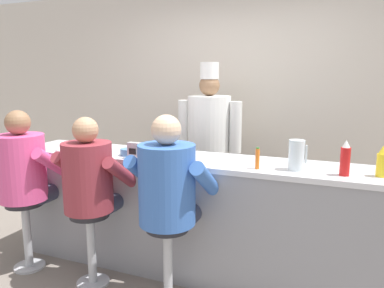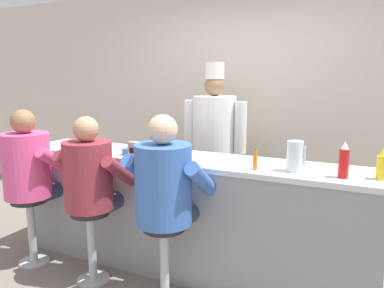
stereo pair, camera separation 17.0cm
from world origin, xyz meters
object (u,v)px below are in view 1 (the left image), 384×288
object	(u,v)px
hot_sauce_bottle_orange	(257,159)
diner_seated_blue	(169,189)
cereal_bowl	(128,152)
ketchup_bottle_red	(345,159)
breakfast_plate	(71,149)
diner_seated_pink	(25,171)
diner_seated_maroon	(91,181)
mustard_bottle_yellow	(382,162)
napkin_dispenser_chrome	(134,151)
cook_in_whites_near	(209,140)
water_pitcher_clear	(296,155)
coffee_mug_tan	(175,153)

from	to	relation	value
hot_sauce_bottle_orange	diner_seated_blue	xyz separation A→B (m)	(-0.56, -0.30, -0.21)
hot_sauce_bottle_orange	cereal_bowl	size ratio (longest dim) A/B	1.16
ketchup_bottle_red	breakfast_plate	distance (m)	2.30
diner_seated_pink	diner_seated_maroon	distance (m)	0.68
breakfast_plate	mustard_bottle_yellow	bearing A→B (deg)	1.44
hot_sauce_bottle_orange	napkin_dispenser_chrome	bearing A→B (deg)	-177.49
cook_in_whites_near	ketchup_bottle_red	bearing A→B (deg)	-37.72
mustard_bottle_yellow	hot_sauce_bottle_orange	world-z (taller)	mustard_bottle_yellow
ketchup_bottle_red	water_pitcher_clear	bearing A→B (deg)	174.65
napkin_dispenser_chrome	hot_sauce_bottle_orange	bearing A→B (deg)	2.51
cereal_bowl	cook_in_whites_near	xyz separation A→B (m)	(0.35, 1.03, -0.04)
diner_seated_pink	cook_in_whites_near	distance (m)	1.81
ketchup_bottle_red	napkin_dispenser_chrome	size ratio (longest dim) A/B	1.83
breakfast_plate	ketchup_bottle_red	bearing A→B (deg)	0.01
mustard_bottle_yellow	cook_in_whites_near	xyz separation A→B (m)	(-1.57, 0.98, -0.11)
breakfast_plate	water_pitcher_clear	bearing A→B (deg)	0.88
hot_sauce_bottle_orange	coffee_mug_tan	size ratio (longest dim) A/B	1.29
ketchup_bottle_red	cook_in_whites_near	bearing A→B (deg)	142.28
hot_sauce_bottle_orange	diner_seated_pink	distance (m)	1.95
diner_seated_maroon	breakfast_plate	bearing A→B (deg)	144.00
hot_sauce_bottle_orange	napkin_dispenser_chrome	world-z (taller)	hot_sauce_bottle_orange
hot_sauce_bottle_orange	coffee_mug_tan	distance (m)	0.71
hot_sauce_bottle_orange	diner_seated_blue	bearing A→B (deg)	-151.81
breakfast_plate	diner_seated_blue	distance (m)	1.21
mustard_bottle_yellow	diner_seated_blue	distance (m)	1.45
mustard_bottle_yellow	hot_sauce_bottle_orange	size ratio (longest dim) A/B	1.33
hot_sauce_bottle_orange	diner_seated_pink	bearing A→B (deg)	-171.07
coffee_mug_tan	diner_seated_maroon	size ratio (longest dim) A/B	0.09
ketchup_bottle_red	coffee_mug_tan	xyz separation A→B (m)	(-1.28, 0.07, -0.07)
ketchup_bottle_red	mustard_bottle_yellow	xyz separation A→B (m)	(0.23, 0.06, -0.02)
hot_sauce_bottle_orange	diner_seated_pink	world-z (taller)	diner_seated_pink
mustard_bottle_yellow	napkin_dispenser_chrome	size ratio (longest dim) A/B	1.58
mustard_bottle_yellow	cook_in_whites_near	size ratio (longest dim) A/B	0.12
ketchup_bottle_red	cereal_bowl	distance (m)	1.70
cook_in_whites_near	diner_seated_maroon	bearing A→B (deg)	-108.99
breakfast_plate	napkin_dispenser_chrome	distance (m)	0.73
diner_seated_pink	diner_seated_blue	bearing A→B (deg)	0.04
ketchup_bottle_red	cook_in_whites_near	distance (m)	1.70
diner_seated_blue	diner_seated_pink	bearing A→B (deg)	-179.96
water_pitcher_clear	napkin_dispenser_chrome	xyz separation A→B (m)	(-1.26, -0.12, -0.04)
coffee_mug_tan	cook_in_whites_near	world-z (taller)	cook_in_whites_near
napkin_dispenser_chrome	water_pitcher_clear	bearing A→B (deg)	5.35
mustard_bottle_yellow	cereal_bowl	distance (m)	1.92
mustard_bottle_yellow	cook_in_whites_near	bearing A→B (deg)	148.13
diner_seated_pink	cook_in_whites_near	world-z (taller)	cook_in_whites_near
mustard_bottle_yellow	diner_seated_blue	world-z (taller)	diner_seated_blue
breakfast_plate	diner_seated_blue	size ratio (longest dim) A/B	0.18
hot_sauce_bottle_orange	water_pitcher_clear	bearing A→B (deg)	15.82
diner_seated_pink	diner_seated_maroon	xyz separation A→B (m)	(0.68, -0.00, -0.01)
napkin_dispenser_chrome	diner_seated_maroon	size ratio (longest dim) A/B	0.10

